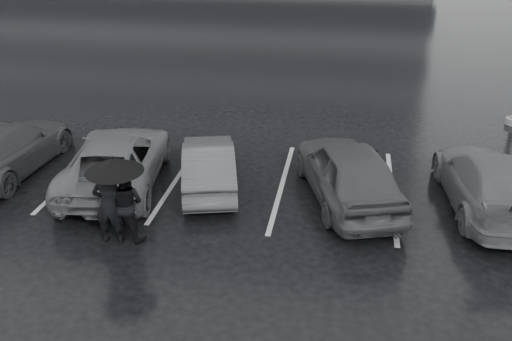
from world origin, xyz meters
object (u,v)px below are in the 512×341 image
at_px(pedestrian_left, 109,205).
at_px(pedestrian_right, 126,204).
at_px(car_main, 348,171).
at_px(car_west_c, 5,148).
at_px(car_east, 489,182).
at_px(car_west_a, 209,165).
at_px(car_west_b, 116,160).

distance_m(pedestrian_left, pedestrian_right, 0.35).
bearing_deg(pedestrian_left, car_main, -158.35).
xyz_separation_m(car_main, car_west_c, (-9.10, 0.07, -0.07)).
bearing_deg(car_east, car_main, -2.02).
bearing_deg(pedestrian_right, car_west_a, -102.10).
xyz_separation_m(car_west_a, car_east, (6.81, 0.04, 0.07)).
distance_m(car_west_a, car_west_b, 2.39).
bearing_deg(car_west_c, car_west_a, -178.18).
distance_m(car_west_b, pedestrian_right, 2.78).
bearing_deg(car_west_b, pedestrian_left, 100.45).
height_order(car_west_c, car_east, car_west_c).
distance_m(car_main, pedestrian_left, 5.67).
relative_size(car_main, car_west_c, 0.94).
xyz_separation_m(car_west_a, pedestrian_left, (-1.44, -2.90, 0.29)).
xyz_separation_m(car_west_c, pedestrian_left, (4.15, -2.83, 0.21)).
bearing_deg(pedestrian_right, car_west_c, -20.01).
xyz_separation_m(car_west_a, car_west_b, (-2.38, -0.23, 0.06)).
bearing_deg(car_west_a, car_west_b, -9.28).
bearing_deg(pedestrian_left, car_west_b, -78.15).
distance_m(car_west_a, car_east, 6.81).
height_order(car_west_a, car_west_b, car_west_b).
bearing_deg(car_west_a, pedestrian_right, 52.31).
distance_m(car_main, car_west_a, 3.52).
xyz_separation_m(car_east, pedestrian_left, (-8.25, -2.93, 0.22)).
bearing_deg(car_west_b, pedestrian_right, 107.58).
bearing_deg(pedestrian_left, car_east, -167.95).
xyz_separation_m(car_main, car_east, (3.30, 0.17, -0.09)).
relative_size(car_west_a, car_west_c, 0.78).
height_order(car_main, pedestrian_left, pedestrian_left).
height_order(car_west_c, pedestrian_right, pedestrian_right).
xyz_separation_m(car_main, pedestrian_right, (-4.65, -2.58, 0.09)).
height_order(car_main, car_west_c, car_main).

